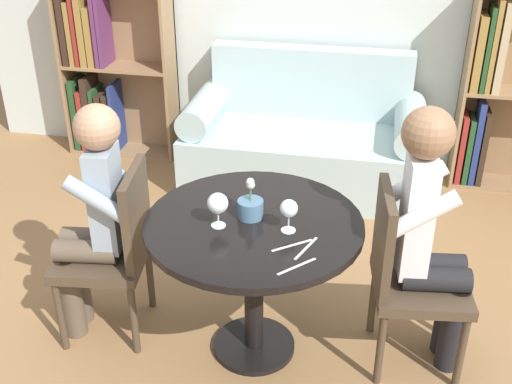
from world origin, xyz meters
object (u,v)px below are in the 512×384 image
(person_left, at_px, (92,218))
(bookshelf_left, at_px, (105,70))
(couch, at_px, (305,142))
(chair_right, at_px, (406,273))
(chair_left, at_px, (115,246))
(wine_glass_left, at_px, (218,204))
(person_right, at_px, (431,234))
(wine_glass_right, at_px, (289,209))
(flower_vase, at_px, (250,205))
(bookshelf_right, at_px, (507,92))

(person_left, bearing_deg, bookshelf_left, -165.80)
(couch, distance_m, chair_right, 1.86)
(bookshelf_left, distance_m, chair_left, 2.24)
(chair_left, distance_m, wine_glass_left, 0.65)
(chair_left, distance_m, person_right, 1.47)
(bookshelf_left, height_order, wine_glass_right, bookshelf_left)
(bookshelf_left, xyz_separation_m, wine_glass_right, (1.75, -2.11, 0.17))
(chair_left, distance_m, flower_vase, 0.72)
(bookshelf_left, xyz_separation_m, chair_left, (0.90, -2.04, -0.17))
(chair_left, distance_m, chair_right, 1.37)
(chair_right, height_order, flower_vase, flower_vase)
(bookshelf_right, bearing_deg, couch, -168.60)
(couch, relative_size, person_left, 1.36)
(person_right, xyz_separation_m, wine_glass_left, (-0.91, -0.16, 0.14))
(chair_right, relative_size, person_left, 0.74)
(person_right, bearing_deg, couch, 16.82)
(chair_right, bearing_deg, couch, 14.25)
(person_left, xyz_separation_m, wine_glass_right, (0.93, -0.05, 0.18))
(wine_glass_left, height_order, wine_glass_right, wine_glass_left)
(bookshelf_right, bearing_deg, chair_right, -108.45)
(bookshelf_right, xyz_separation_m, flower_vase, (-1.37, -2.04, 0.10))
(couch, xyz_separation_m, wine_glass_right, (0.16, -1.85, 0.52))
(wine_glass_right, bearing_deg, couch, 94.97)
(person_left, bearing_deg, bookshelf_right, 126.93)
(bookshelf_left, relative_size, chair_left, 1.56)
(bookshelf_left, bearing_deg, person_right, -39.92)
(person_right, height_order, wine_glass_right, person_right)
(person_left, xyz_separation_m, wine_glass_left, (0.63, -0.07, 0.18))
(chair_right, bearing_deg, person_left, 85.55)
(bookshelf_left, relative_size, bookshelf_right, 1.00)
(person_left, distance_m, person_right, 1.54)
(flower_vase, bearing_deg, person_right, 4.50)
(chair_left, bearing_deg, wine_glass_right, 77.85)
(person_left, bearing_deg, wine_glass_right, 79.47)
(couch, xyz_separation_m, person_right, (0.77, -1.71, 0.39))
(person_left, bearing_deg, person_right, 86.07)
(couch, relative_size, wine_glass_right, 11.09)
(couch, bearing_deg, bookshelf_left, 170.56)
(bookshelf_left, bearing_deg, wine_glass_left, -55.92)
(person_left, height_order, flower_vase, person_left)
(chair_left, bearing_deg, couch, 151.60)
(bookshelf_right, bearing_deg, chair_left, -134.74)
(chair_left, height_order, person_right, person_right)
(wine_glass_right, bearing_deg, wine_glass_left, -176.06)
(bookshelf_left, relative_size, wine_glass_right, 9.41)
(couch, relative_size, flower_vase, 8.56)
(bookshelf_right, distance_m, chair_right, 2.11)
(chair_left, bearing_deg, bookshelf_left, -163.52)
(chair_left, xyz_separation_m, person_left, (-0.09, -0.02, 0.16))
(wine_glass_left, height_order, flower_vase, flower_vase)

